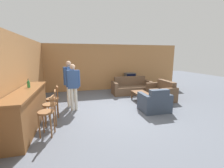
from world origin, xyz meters
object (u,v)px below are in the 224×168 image
(tv_unit, at_px, (130,85))
(bar_chair_mid, at_px, (50,107))
(person_by_window, at_px, (69,81))
(bar_chair_far, at_px, (53,101))
(bottle, at_px, (28,84))
(person_by_counter, at_px, (73,84))
(couch_far, at_px, (131,88))
(loveseat_right, at_px, (161,92))
(armchair_near, at_px, (155,103))
(coffee_table, at_px, (141,94))
(tv, at_px, (130,77))
(bar_chair_near, at_px, (47,115))

(tv_unit, bearing_deg, bar_chair_mid, -135.25)
(person_by_window, bearing_deg, bar_chair_far, -116.03)
(bottle, height_order, person_by_counter, person_by_counter)
(bar_chair_mid, distance_m, bar_chair_far, 0.58)
(couch_far, height_order, bottle, bottle)
(loveseat_right, xyz_separation_m, bottle, (-5.15, -1.28, 0.88))
(bar_chair_mid, distance_m, person_by_window, 1.74)
(tv_unit, bearing_deg, armchair_near, -96.42)
(bar_chair_far, bearing_deg, bottle, -156.58)
(bar_chair_mid, bearing_deg, coffee_table, 22.92)
(person_by_window, bearing_deg, bar_chair_mid, -107.31)
(coffee_table, height_order, tv, tv)
(tv_unit, relative_size, bottle, 4.45)
(bar_chair_far, relative_size, tv, 1.74)
(bottle, bearing_deg, person_by_window, 49.59)
(person_by_window, relative_size, person_by_counter, 1.06)
(tv, distance_m, person_by_counter, 4.22)
(bar_chair_near, xyz_separation_m, tv_unit, (3.85, 4.41, -0.29))
(tv_unit, bearing_deg, coffee_table, -98.25)
(armchair_near, xyz_separation_m, tv_unit, (0.40, 3.56, -0.06))
(bar_chair_mid, bearing_deg, armchair_near, 4.11)
(bar_chair_near, distance_m, bar_chair_far, 1.17)
(armchair_near, distance_m, coffee_table, 1.24)
(bar_chair_far, bearing_deg, tv_unit, 40.06)
(tv_unit, relative_size, person_by_window, 0.64)
(armchair_near, distance_m, loveseat_right, 1.76)
(couch_far, distance_m, bottle, 4.94)
(armchair_near, bearing_deg, coffee_table, 87.08)
(tv_unit, height_order, person_by_window, person_by_window)
(bottle, relative_size, person_by_window, 0.14)
(couch_far, height_order, person_by_window, person_by_window)
(bar_chair_far, bearing_deg, tv, 40.03)
(tv_unit, distance_m, bottle, 5.72)
(couch_far, relative_size, bottle, 7.96)
(bar_chair_far, distance_m, loveseat_right, 4.68)
(bar_chair_mid, distance_m, coffee_table, 3.81)
(bar_chair_near, distance_m, armchair_near, 3.55)
(bar_chair_far, distance_m, armchair_near, 3.47)
(couch_far, height_order, person_by_counter, person_by_counter)
(bar_chair_near, xyz_separation_m, bar_chair_mid, (0.00, 0.59, 0.00))
(tv, relative_size, bottle, 2.30)
(bar_chair_far, xyz_separation_m, person_by_counter, (0.64, 0.49, 0.42))
(coffee_table, xyz_separation_m, tv, (0.34, 2.33, 0.42))
(tv, height_order, person_by_window, person_by_window)
(loveseat_right, bearing_deg, couch_far, 128.52)
(loveseat_right, distance_m, bottle, 5.38)
(tv_unit, bearing_deg, loveseat_right, -72.00)
(bar_chair_far, bearing_deg, coffee_table, 14.46)
(couch_far, bearing_deg, person_by_counter, -148.69)
(person_by_window, bearing_deg, tv_unit, 33.46)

